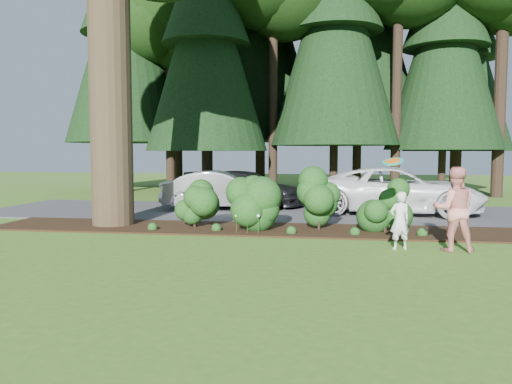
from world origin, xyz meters
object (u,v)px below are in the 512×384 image
adult (454,209)px  frisbee (393,161)px  car_white_suv (397,190)px  car_silver_wagon (221,190)px  car_dark_suv (246,188)px  child (400,221)px

adult → frisbee: frisbee is taller
car_white_suv → car_silver_wagon: bearing=94.0°
car_dark_suv → child: (5.04, -8.36, -0.07)m
car_silver_wagon → child: 8.97m
car_dark_suv → adult: (6.21, -8.38, 0.21)m
car_white_suv → frisbee: 6.80m
adult → child: bearing=1.4°
child → adult: bearing=159.5°
car_silver_wagon → frisbee: 8.94m
car_dark_suv → frisbee: (4.86, -8.35, 1.28)m
car_dark_suv → car_silver_wagon: bearing=167.5°
car_dark_suv → frisbee: frisbee is taller
adult → frisbee: size_ratio=3.77×
car_white_suv → child: car_white_suv is taller
car_silver_wagon → car_dark_suv: car_silver_wagon is taller
car_silver_wagon → car_white_suv: car_white_suv is taller
car_silver_wagon → car_dark_suv: 1.64m
car_white_suv → car_dark_suv: size_ratio=1.23×
car_silver_wagon → adult: bearing=-141.9°
car_dark_suv → adult: bearing=-130.0°
child → frisbee: size_ratio=2.64×
car_dark_suv → adult: adult is taller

